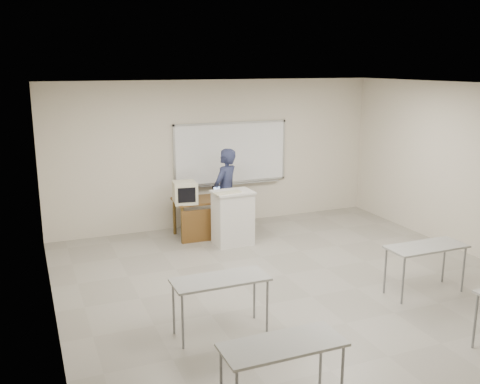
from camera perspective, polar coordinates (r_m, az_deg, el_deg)
name	(u,v)px	position (r m, az deg, el deg)	size (l,w,h in m)	color
floor	(312,297)	(8.01, 7.65, -11.01)	(7.00, 8.00, 0.01)	gray
whiteboard	(231,154)	(11.15, -0.96, 4.10)	(2.48, 0.10, 1.31)	white
student_desks	(370,289)	(6.71, 13.66, -10.00)	(4.40, 2.20, 0.73)	gray
instructor_desk	(212,210)	(10.40, -2.96, -1.90)	(1.43, 0.72, 0.75)	brown
podium	(233,218)	(9.96, -0.77, -2.76)	(0.73, 0.53, 1.02)	white
crt_monitor	(185,192)	(10.13, -5.90, -0.03)	(0.43, 0.48, 0.41)	beige
laptop	(223,196)	(10.39, -1.86, -0.40)	(0.33, 0.30, 0.24)	black
mouse	(221,197)	(10.44, -2.00, -0.56)	(0.09, 0.06, 0.04)	#A9AAB1
keyboard	(227,193)	(9.67, -1.34, -0.07)	(0.50, 0.17, 0.03)	beige
presenter	(226,192)	(10.44, -1.54, -0.02)	(0.63, 0.41, 1.72)	black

